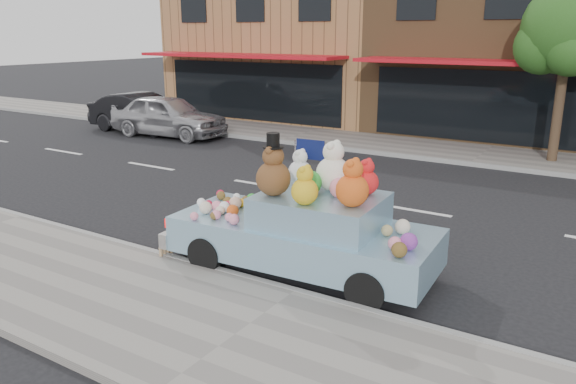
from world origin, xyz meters
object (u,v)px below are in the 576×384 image
Objects in this scene: car_silver at (168,116)px; car_dark at (142,113)px; street_tree at (569,36)px; art_car at (305,226)px.

car_dark is (-1.59, 0.19, -0.03)m from car_silver.
street_tree is at bearing -82.19° from car_silver.
art_car is (10.62, -8.07, 0.01)m from car_silver.
car_silver is 1.60m from car_dark.
car_silver is 1.01× the size of art_car.
art_car is (-2.38, -10.68, -2.90)m from street_tree.
street_tree is at bearing -80.57° from car_dark.
art_car is at bearing -102.55° from street_tree.
car_dark is 14.74m from art_car.
street_tree is 15.08m from car_dark.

